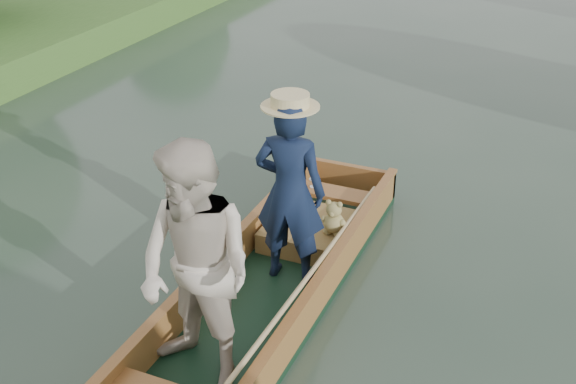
% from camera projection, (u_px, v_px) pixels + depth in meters
% --- Properties ---
extents(ground, '(120.00, 120.00, 0.00)m').
position_uv_depth(ground, '(262.00, 310.00, 6.71)').
color(ground, '#283D30').
rests_on(ground, ground).
extents(punt, '(1.16, 5.00, 2.11)m').
position_uv_depth(punt, '(243.00, 259.00, 6.05)').
color(punt, black).
rests_on(punt, ground).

